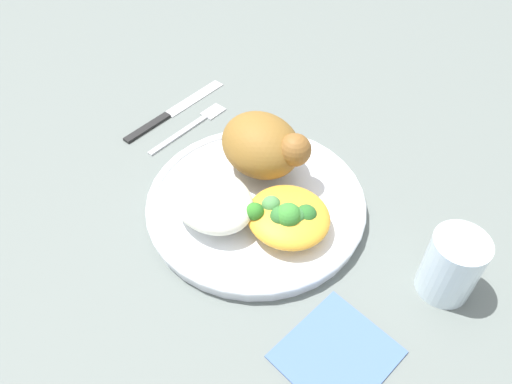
# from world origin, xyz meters

# --- Properties ---
(ground_plane) EXTENTS (2.00, 2.00, 0.00)m
(ground_plane) POSITION_xyz_m (0.00, 0.00, 0.00)
(ground_plane) COLOR slate
(plate) EXTENTS (0.27, 0.27, 0.02)m
(plate) POSITION_xyz_m (0.00, 0.00, 0.01)
(plate) COLOR white
(plate) RESTS_ON ground_plane
(roasted_chicken) EXTENTS (0.12, 0.09, 0.07)m
(roasted_chicken) POSITION_xyz_m (-0.03, 0.04, 0.06)
(roasted_chicken) COLOR brown
(roasted_chicken) RESTS_ON plate
(rice_pile) EXTENTS (0.11, 0.09, 0.04)m
(rice_pile) POSITION_xyz_m (-0.02, -0.05, 0.04)
(rice_pile) COLOR silver
(rice_pile) RESTS_ON plate
(mac_cheese_with_broccoli) EXTENTS (0.10, 0.09, 0.04)m
(mac_cheese_with_broccoli) POSITION_xyz_m (0.06, -0.00, 0.04)
(mac_cheese_with_broccoli) COLOR gold
(mac_cheese_with_broccoli) RESTS_ON plate
(fork) EXTENTS (0.03, 0.14, 0.01)m
(fork) POSITION_xyz_m (-0.18, 0.03, 0.00)
(fork) COLOR #B2B2B7
(fork) RESTS_ON ground_plane
(knife) EXTENTS (0.04, 0.19, 0.01)m
(knife) POSITION_xyz_m (-0.23, 0.02, 0.00)
(knife) COLOR black
(knife) RESTS_ON ground_plane
(water_glass) EXTENTS (0.06, 0.06, 0.08)m
(water_glass) POSITION_xyz_m (0.22, 0.08, 0.04)
(water_glass) COLOR silver
(water_glass) RESTS_ON ground_plane
(napkin) EXTENTS (0.10, 0.11, 0.00)m
(napkin) POSITION_xyz_m (0.19, -0.06, 0.00)
(napkin) COLOR #47669E
(napkin) RESTS_ON ground_plane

